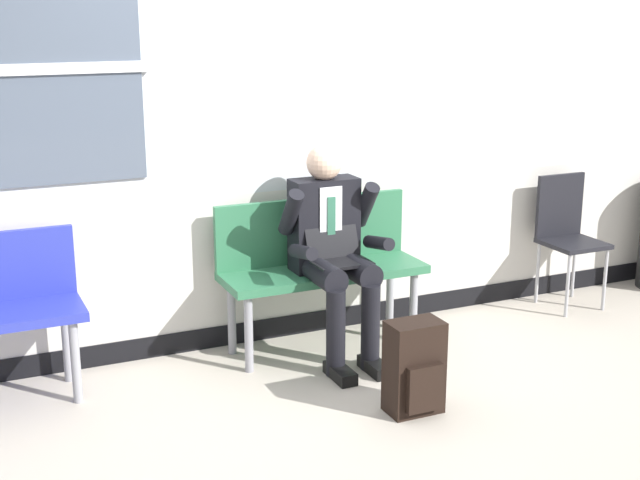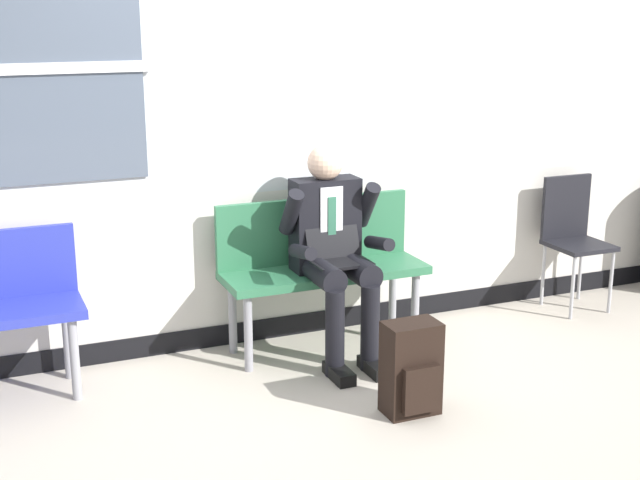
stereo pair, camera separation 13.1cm
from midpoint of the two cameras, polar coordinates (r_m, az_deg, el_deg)
The scene contains 6 objects.
ground_plane at distance 5.11m, azimuth -0.06°, elevation -8.54°, with size 18.00×18.00×0.00m, color #B2A899.
station_wall at distance 5.30m, azimuth -2.95°, elevation 9.91°, with size 6.93×0.16×3.16m.
bench_with_person at distance 5.33m, azimuth 0.74°, elevation -1.25°, with size 1.24×0.42×0.91m.
person_seated at distance 5.12m, azimuth 1.63°, elevation -0.45°, with size 0.57×0.70×1.26m.
backpack at distance 4.57m, azimuth 6.79°, elevation -8.34°, with size 0.28×0.22×0.49m.
folding_chair at distance 6.30m, azimuth 16.63°, elevation 0.64°, with size 0.38×0.38×0.91m.
Camera 2 is at (-1.75, -4.35, 2.05)m, focal length 49.33 mm.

